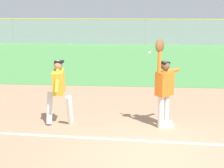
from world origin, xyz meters
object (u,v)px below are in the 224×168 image
Objects in this scene: fielder at (164,85)px; parked_car_blue at (157,32)px; parked_car_tan at (103,32)px; parked_car_black at (214,33)px; first_base at (166,124)px; baseball at (149,53)px; runner at (59,88)px.

parked_car_blue is (0.79, 22.46, -0.45)m from fielder.
parked_car_black is (9.73, -0.15, 0.00)m from parked_car_tan.
first_base is 22.37m from parked_car_blue.
baseball reaches higher than parked_car_blue.
baseball is 22.43m from parked_car_blue.
parked_car_tan is (-1.29, 22.56, -0.32)m from runner.
parked_car_black is (8.45, 22.41, -0.32)m from runner.
fielder is 22.48m from parked_car_blue.
parked_car_blue is at bearing 78.20° from runner.
parked_car_blue is 4.97m from parked_car_black.
first_base is at bearing -0.04° from runner.
parked_car_black is at bearing 4.98° from parked_car_blue.
baseball is at bearing 0.07° from runner.
runner is 22.60m from parked_car_tan.
runner is (-2.69, -0.03, -0.12)m from fielder.
first_base is 22.79m from parked_car_tan.
parked_car_tan is at bearing 179.87° from parked_car_black.
first_base is at bearing -85.88° from parked_car_blue.
parked_car_black is at bearing 75.71° from first_base.
parked_car_blue is at bearing 88.20° from first_base.
first_base is 22.98m from parked_car_black.
first_base is 1.94m from baseball.
fielder is 0.52× the size of parked_car_black.
fielder reaches higher than baseball.
parked_car_black is (4.97, -0.08, 0.00)m from parked_car_blue.
fielder is at bearing -125.69° from first_base.
runner is at bearing -109.90° from parked_car_black.
baseball is at bearing -80.51° from parked_car_tan.
parked_car_tan is (-3.60, 22.44, -1.25)m from baseball.
fielder is 23.12m from parked_car_black.
first_base is 0.09× the size of parked_car_black.
first_base is 0.17× the size of fielder.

